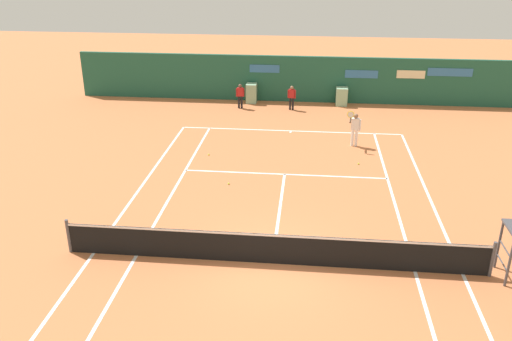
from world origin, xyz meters
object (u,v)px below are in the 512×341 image
at_px(player_on_baseline, 355,127).
at_px(tennis_ball_near_service_line, 229,184).
at_px(tennis_ball_by_sideline, 209,155).
at_px(ball_kid_centre_post, 292,96).
at_px(tennis_ball_mid_court, 359,164).
at_px(ball_kid_left_post, 240,94).

relative_size(player_on_baseline, tennis_ball_near_service_line, 25.99).
bearing_deg(tennis_ball_by_sideline, ball_kid_centre_post, 65.64).
xyz_separation_m(player_on_baseline, tennis_ball_near_service_line, (-4.97, -4.68, -0.87)).
bearing_deg(player_on_baseline, tennis_ball_by_sideline, 22.24).
bearing_deg(player_on_baseline, tennis_ball_mid_court, 98.19).
height_order(player_on_baseline, ball_kid_centre_post, player_on_baseline).
height_order(player_on_baseline, tennis_ball_near_service_line, player_on_baseline).
xyz_separation_m(ball_kid_left_post, tennis_ball_by_sideline, (-0.43, -7.16, -0.75)).
relative_size(ball_kid_left_post, tennis_ball_mid_court, 19.90).
xyz_separation_m(ball_kid_left_post, tennis_ball_near_service_line, (0.88, -10.04, -0.75)).
relative_size(player_on_baseline, tennis_ball_by_sideline, 25.99).
bearing_deg(ball_kid_centre_post, tennis_ball_near_service_line, 84.36).
relative_size(ball_kid_centre_post, ball_kid_left_post, 0.98).
xyz_separation_m(player_on_baseline, tennis_ball_by_sideline, (-6.27, -1.80, -0.87)).
bearing_deg(tennis_ball_by_sideline, tennis_ball_near_service_line, -65.56).
relative_size(tennis_ball_by_sideline, tennis_ball_mid_court, 1.00).
relative_size(player_on_baseline, ball_kid_centre_post, 1.33).
xyz_separation_m(tennis_ball_by_sideline, tennis_ball_mid_court, (6.35, -0.36, 0.00)).
bearing_deg(tennis_ball_mid_court, player_on_baseline, 91.93).
xyz_separation_m(player_on_baseline, ball_kid_centre_post, (-3.03, 5.36, -0.14)).
distance_m(tennis_ball_mid_court, tennis_ball_near_service_line, 5.63).
bearing_deg(tennis_ball_near_service_line, tennis_ball_by_sideline, 114.44).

